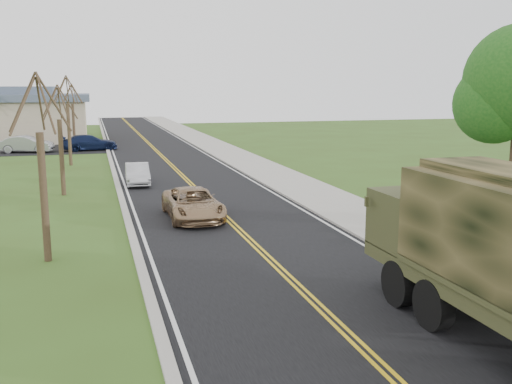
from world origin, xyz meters
name	(u,v)px	position (x,y,z in m)	size (l,w,h in m)	color
ground	(393,379)	(0.00, 0.00, 0.00)	(160.00, 160.00, 0.00)	#364E1A
road	(159,153)	(0.00, 40.00, 0.01)	(8.00, 120.00, 0.01)	black
curb_right	(206,151)	(4.15, 40.00, 0.06)	(0.30, 120.00, 0.12)	#9E998E
sidewalk_right	(226,151)	(5.90, 40.00, 0.05)	(3.20, 120.00, 0.10)	#9E998E
curb_left	(109,154)	(-4.15, 40.00, 0.05)	(0.30, 120.00, 0.10)	#9E998E
bare_tree_a	(43,182)	(-7.00, 10.00, 2.63)	(1.93, 2.26, 6.08)	#38281C
bare_tree_b	(61,148)	(-7.00, 22.00, 2.48)	(1.83, 2.14, 5.73)	#38281C
bare_tree_c	(69,127)	(-7.00, 34.00, 2.78)	(2.04, 2.39, 6.42)	#38281C
bare_tree_d	(73,121)	(-7.00, 46.00, 2.55)	(1.88, 2.20, 5.91)	#38281C
military_truck	(507,244)	(3.20, 0.94, 2.22)	(2.79, 7.80, 3.87)	black
suv_champagne	(193,204)	(-1.40, 14.68, 0.66)	(2.18, 4.73, 1.31)	#9C7B58
sedan_silver	(137,174)	(-3.00, 24.25, 0.62)	(1.30, 3.74, 1.23)	#BBBCC1
pickup_navy	(470,209)	(9.29, 10.36, 0.71)	(1.98, 4.86, 1.41)	black
lot_car_silver	(27,144)	(-10.90, 43.53, 0.74)	(1.56, 4.47, 1.47)	#9E9EA2
lot_car_navy	(89,143)	(-5.69, 43.85, 0.71)	(1.98, 4.86, 1.41)	#0F1939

